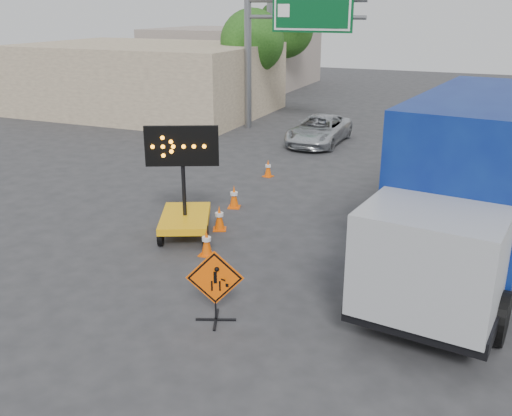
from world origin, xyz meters
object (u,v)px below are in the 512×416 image
Objects in this scene: construction_sign at (215,284)px; pickup_truck at (319,130)px; box_truck at (470,196)px; arrow_board at (185,211)px.

pickup_truck is at bearing 77.89° from construction_sign.
pickup_truck is (-2.82, 16.15, -0.18)m from construction_sign.
box_truck reaches higher than pickup_truck.
pickup_truck is (0.10, 12.31, -0.05)m from arrow_board.
arrow_board is 7.46m from box_truck.
construction_sign is at bearing -126.95° from box_truck.
pickup_truck is at bearing 64.62° from arrow_board.
arrow_board is 12.31m from pickup_truck.
box_truck is at bearing -57.40° from pickup_truck.
construction_sign is 0.33× the size of pickup_truck.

